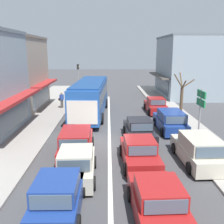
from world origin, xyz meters
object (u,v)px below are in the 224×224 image
(parked_wagon_kerb_second, at_px, (170,121))
(pedestrian_with_handbag_near, at_px, (62,99))
(parked_wagon_kerb_front, at_px, (198,150))
(city_bus, at_px, (91,96))
(street_tree_right, at_px, (181,101))
(traffic_light_downstreet, at_px, (78,74))
(sedan_queue_far_back, at_px, (139,153))
(parked_sedan_kerb_third, at_px, (156,106))
(wagon_behind_bus_near, at_px, (76,143))
(hatchback_behind_bus_mid, at_px, (58,197))
(sedan_adjacent_lane_lead, at_px, (158,203))
(directional_road_sign, at_px, (201,103))
(sedan_queue_gap_filler, at_px, (139,130))
(hatchback_adjacent_lane_trail, at_px, (77,165))

(parked_wagon_kerb_second, distance_m, pedestrian_with_handbag_near, 12.21)
(parked_wagon_kerb_front, bearing_deg, city_bus, 120.83)
(street_tree_right, bearing_deg, traffic_light_downstreet, 123.38)
(sedan_queue_far_back, height_order, parked_sedan_kerb_third, same)
(wagon_behind_bus_near, xyz_separation_m, hatchback_behind_bus_mid, (-0.00, -5.64, -0.04))
(sedan_queue_far_back, bearing_deg, sedan_adjacent_lane_lead, -88.57)
(parked_wagon_kerb_front, relative_size, directional_road_sign, 1.26)
(traffic_light_downstreet, bearing_deg, directional_road_sign, -63.02)
(hatchback_behind_bus_mid, height_order, sedan_queue_gap_filler, hatchback_behind_bus_mid)
(hatchback_behind_bus_mid, bearing_deg, parked_wagon_kerb_second, 57.60)
(wagon_behind_bus_near, xyz_separation_m, pedestrian_with_handbag_near, (-2.95, 12.35, 0.32))
(parked_wagon_kerb_front, distance_m, parked_sedan_kerb_third, 12.02)
(city_bus, bearing_deg, parked_wagon_kerb_front, -59.17)
(traffic_light_downstreet, distance_m, street_tree_right, 18.09)
(parked_sedan_kerb_third, bearing_deg, parked_wagon_kerb_second, -89.86)
(hatchback_behind_bus_mid, distance_m, traffic_light_downstreet, 27.12)
(sedan_adjacent_lane_lead, distance_m, parked_wagon_kerb_front, 5.75)
(sedan_queue_gap_filler, xyz_separation_m, parked_wagon_kerb_second, (2.59, 2.02, 0.08))
(sedan_adjacent_lane_lead, height_order, directional_road_sign, directional_road_sign)
(directional_road_sign, bearing_deg, parked_wagon_kerb_second, 111.90)
(hatchback_behind_bus_mid, xyz_separation_m, traffic_light_downstreet, (-2.19, 26.94, 2.15))
(hatchback_adjacent_lane_trail, relative_size, directional_road_sign, 1.04)
(hatchback_adjacent_lane_trail, bearing_deg, parked_wagon_kerb_front, 15.12)
(city_bus, xyz_separation_m, parked_wagon_kerb_front, (6.47, -10.84, -1.14))
(sedan_queue_gap_filler, distance_m, sedan_adjacent_lane_lead, 8.75)
(hatchback_behind_bus_mid, bearing_deg, street_tree_right, 56.81)
(parked_wagon_kerb_front, height_order, parked_sedan_kerb_third, parked_wagon_kerb_front)
(parked_sedan_kerb_third, xyz_separation_m, traffic_light_downstreet, (-8.74, 10.48, 2.19))
(parked_wagon_kerb_front, xyz_separation_m, parked_sedan_kerb_third, (-0.15, 12.02, -0.08))
(city_bus, relative_size, sedan_adjacent_lane_lead, 2.57)
(sedan_queue_gap_filler, relative_size, directional_road_sign, 1.19)
(street_tree_right, relative_size, pedestrian_with_handbag_near, 2.60)
(sedan_queue_far_back, height_order, sedan_queue_gap_filler, same)
(city_bus, height_order, directional_road_sign, directional_road_sign)
(hatchback_behind_bus_mid, height_order, sedan_adjacent_lane_lead, hatchback_behind_bus_mid)
(hatchback_behind_bus_mid, xyz_separation_m, parked_sedan_kerb_third, (6.55, 16.46, -0.05))
(wagon_behind_bus_near, distance_m, sedan_queue_gap_filler, 4.80)
(sedan_adjacent_lane_lead, bearing_deg, pedestrian_with_handbag_near, 109.69)
(city_bus, distance_m, wagon_behind_bus_near, 9.72)
(city_bus, height_order, hatchback_adjacent_lane_trail, city_bus)
(sedan_queue_far_back, bearing_deg, street_tree_right, 60.62)
(sedan_adjacent_lane_lead, bearing_deg, traffic_light_downstreet, 102.02)
(sedan_queue_gap_filler, xyz_separation_m, sedan_adjacent_lane_lead, (-0.34, -8.74, 0.00))
(parked_wagon_kerb_second, bearing_deg, pedestrian_with_handbag_near, 141.26)
(city_bus, distance_m, hatchback_adjacent_lane_trail, 12.61)
(street_tree_right, bearing_deg, wagon_behind_bus_near, -141.28)
(city_bus, xyz_separation_m, parked_wagon_kerb_second, (6.33, -4.94, -1.14))
(hatchback_behind_bus_mid, xyz_separation_m, sedan_queue_gap_filler, (3.98, 8.32, -0.05))
(parked_wagon_kerb_front, bearing_deg, parked_wagon_kerb_second, 91.32)
(sedan_adjacent_lane_lead, bearing_deg, directional_road_sign, 62.47)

